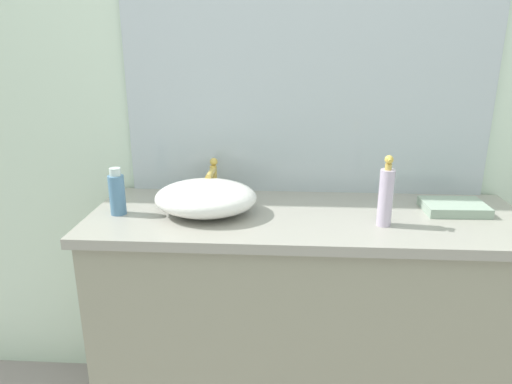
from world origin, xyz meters
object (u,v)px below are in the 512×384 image
lotion_bottle (117,193)px  folded_hand_towel (454,207)px  soap_dispenser (386,195)px  sink_basin (206,198)px

lotion_bottle → folded_hand_towel: size_ratio=0.78×
soap_dispenser → lotion_bottle: size_ratio=1.42×
soap_dispenser → folded_hand_towel: soap_dispenser is taller
sink_basin → folded_hand_towel: (0.82, 0.07, -0.04)m
lotion_bottle → folded_hand_towel: lotion_bottle is taller
sink_basin → lotion_bottle: bearing=-175.3°
soap_dispenser → sink_basin: bearing=173.0°
soap_dispenser → lotion_bottle: 0.85m
lotion_bottle → soap_dispenser: bearing=-3.1°
soap_dispenser → lotion_bottle: soap_dispenser is taller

